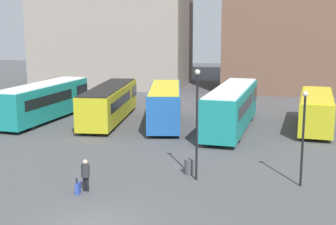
% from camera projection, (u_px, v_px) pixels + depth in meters
% --- Properties ---
extents(bus_0, '(3.85, 11.44, 3.16)m').
position_uv_depth(bus_0, '(44.00, 100.00, 39.87)').
color(bus_0, '#19847F').
rests_on(bus_0, ground_plane).
extents(bus_1, '(3.39, 12.04, 2.96)m').
position_uv_depth(bus_1, '(110.00, 102.00, 39.72)').
color(bus_1, gold).
rests_on(bus_1, ground_plane).
extents(bus_2, '(3.97, 9.83, 3.18)m').
position_uv_depth(bus_2, '(165.00, 104.00, 37.91)').
color(bus_2, '#1E56A3').
rests_on(bus_2, ground_plane).
extents(bus_3, '(3.85, 12.61, 3.36)m').
position_uv_depth(bus_3, '(232.00, 106.00, 36.34)').
color(bus_3, '#19847F').
rests_on(bus_3, ground_plane).
extents(bus_4, '(3.53, 9.78, 2.77)m').
position_uv_depth(bus_4, '(316.00, 110.00, 36.71)').
color(bus_4, gold).
rests_on(bus_4, ground_plane).
extents(traveler, '(0.43, 0.43, 1.63)m').
position_uv_depth(traveler, '(86.00, 172.00, 23.05)').
color(traveler, black).
rests_on(traveler, ground_plane).
extents(suitcase, '(0.18, 0.42, 0.85)m').
position_uv_depth(suitcase, '(78.00, 188.00, 22.78)').
color(suitcase, '#334CB2').
rests_on(suitcase, ground_plane).
extents(lamp_post_0, '(0.28, 0.28, 4.91)m').
position_uv_depth(lamp_post_0, '(303.00, 130.00, 23.42)').
color(lamp_post_0, black).
rests_on(lamp_post_0, ground_plane).
extents(lamp_post_1, '(0.28, 0.28, 5.90)m').
position_uv_depth(lamp_post_1, '(197.00, 116.00, 24.25)').
color(lamp_post_1, black).
rests_on(lamp_post_1, ground_plane).
extents(trash_bin, '(0.52, 0.52, 0.85)m').
position_uv_depth(trash_bin, '(189.00, 167.00, 25.77)').
color(trash_bin, '#47474C').
rests_on(trash_bin, ground_plane).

